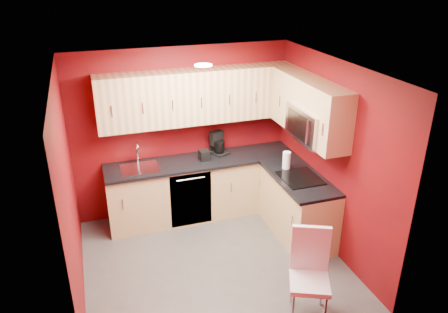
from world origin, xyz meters
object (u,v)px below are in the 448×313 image
sink (140,165)px  paper_towel (287,161)px  coffee_maker (219,143)px  napkin_holder (204,155)px  microwave (312,124)px  dining_chair (310,277)px

sink → paper_towel: sink is taller
coffee_maker → napkin_holder: 0.32m
microwave → coffee_maker: (-0.89, 1.11, -0.58)m
coffee_maker → dining_chair: bearing=-108.3°
microwave → napkin_holder: 1.66m
coffee_maker → paper_towel: size_ratio=1.33×
coffee_maker → dining_chair: (0.19, -2.51, -0.57)m
microwave → dining_chair: size_ratio=0.75×
napkin_holder → dining_chair: bearing=-78.8°
microwave → paper_towel: bearing=117.4°
microwave → coffee_maker: size_ratio=2.25×
paper_towel → sink: bearing=160.5°
coffee_maker → dining_chair: 2.58m
sink → paper_towel: size_ratio=2.05×
paper_towel → dining_chair: (-0.53, -1.72, -0.53)m
microwave → paper_towel: 0.72m
napkin_holder → coffee_maker: bearing=26.1°
coffee_maker → napkin_holder: coffee_maker is taller
microwave → paper_towel: microwave is taller
microwave → paper_towel: (-0.17, 0.32, -0.62)m
coffee_maker → dining_chair: coffee_maker is taller
microwave → napkin_holder: microwave is taller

